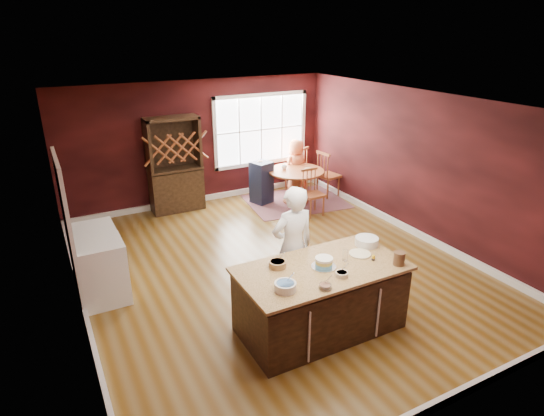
{
  "coord_description": "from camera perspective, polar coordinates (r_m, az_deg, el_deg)",
  "views": [
    {
      "loc": [
        -3.15,
        -5.88,
        3.74
      ],
      "look_at": [
        -0.03,
        0.03,
        1.05
      ],
      "focal_mm": 30.0,
      "sensor_mm": 36.0,
      "label": 1
    }
  ],
  "objects": [
    {
      "name": "bowl_blue",
      "position": [
        5.27,
        1.68,
        -9.82
      ],
      "size": [
        0.26,
        0.26,
        0.1
      ],
      "primitive_type": "cylinder",
      "color": "white",
      "rests_on": "kitchen_island"
    },
    {
      "name": "window",
      "position": [
        10.68,
        -1.41,
        9.8
      ],
      "size": [
        2.36,
        0.1,
        1.66
      ],
      "primitive_type": null,
      "color": "white",
      "rests_on": "room_shell"
    },
    {
      "name": "hutch",
      "position": [
        9.82,
        -12.1,
        5.3
      ],
      "size": [
        1.1,
        0.46,
        2.02
      ],
      "primitive_type": "cube",
      "color": "black",
      "rests_on": "ground"
    },
    {
      "name": "chair_south",
      "position": [
        9.53,
        5.21,
        1.94
      ],
      "size": [
        0.42,
        0.4,
        0.99
      ],
      "primitive_type": null,
      "rotation": [
        0.0,
        0.0,
        0.01
      ],
      "color": "brown",
      "rests_on": "ground"
    },
    {
      "name": "bowl_yellow",
      "position": [
        5.73,
        0.7,
        -7.06
      ],
      "size": [
        0.22,
        0.22,
        0.08
      ],
      "primitive_type": "cylinder",
      "color": "#8F5D3D",
      "rests_on": "kitchen_island"
    },
    {
      "name": "white_tub",
      "position": [
        6.41,
        11.8,
        -4.11
      ],
      "size": [
        0.32,
        0.32,
        0.11
      ],
      "primitive_type": "cylinder",
      "color": "white",
      "rests_on": "kitchen_island"
    },
    {
      "name": "doorway",
      "position": [
        7.02,
        -24.13,
        -2.85
      ],
      "size": [
        0.08,
        1.26,
        2.13
      ],
      "primitive_type": null,
      "color": "white",
      "rests_on": "room_shell"
    },
    {
      "name": "dryer",
      "position": [
        7.56,
        -21.22,
        -5.39
      ],
      "size": [
        0.63,
        0.61,
        0.92
      ],
      "primitive_type": "cube",
      "color": "white",
      "rests_on": "ground"
    },
    {
      "name": "rug",
      "position": [
        10.4,
        2.98,
        0.84
      ],
      "size": [
        2.32,
        1.9,
        0.01
      ],
      "primitive_type": "cube",
      "rotation": [
        0.0,
        0.0,
        -0.12
      ],
      "color": "brown",
      "rests_on": "ground"
    },
    {
      "name": "chair_east",
      "position": [
        10.66,
        7.11,
        4.33
      ],
      "size": [
        0.5,
        0.52,
        1.1
      ],
      "primitive_type": null,
      "rotation": [
        0.0,
        0.0,
        1.72
      ],
      "color": "brown",
      "rests_on": "ground"
    },
    {
      "name": "stoneware_crock",
      "position": [
        5.99,
        15.65,
        -6.11
      ],
      "size": [
        0.15,
        0.15,
        0.17
      ],
      "primitive_type": "cylinder",
      "color": "brown",
      "rests_on": "kitchen_island"
    },
    {
      "name": "kitchen_island",
      "position": [
        6.03,
        6.09,
        -11.38
      ],
      "size": [
        2.14,
        1.12,
        0.92
      ],
      "color": "black",
      "rests_on": "ground"
    },
    {
      "name": "baker",
      "position": [
        6.32,
        2.6,
        -4.91
      ],
      "size": [
        0.65,
        0.43,
        1.78
      ],
      "primitive_type": "imported",
      "rotation": [
        0.0,
        0.0,
        3.14
      ],
      "color": "white",
      "rests_on": "ground"
    },
    {
      "name": "chair_north",
      "position": [
        11.0,
        3.03,
        5.0
      ],
      "size": [
        0.6,
        0.6,
        1.09
      ],
      "primitive_type": null,
      "rotation": [
        0.0,
        0.0,
        3.61
      ],
      "color": "brown",
      "rests_on": "ground"
    },
    {
      "name": "table_plate",
      "position": [
        10.23,
        4.64,
        4.9
      ],
      "size": [
        0.2,
        0.2,
        0.02
      ],
      "primitive_type": "cylinder",
      "color": "beige",
      "rests_on": "dining_table"
    },
    {
      "name": "dinner_plate",
      "position": [
        6.15,
        10.97,
        -5.67
      ],
      "size": [
        0.29,
        0.29,
        0.02
      ],
      "primitive_type": "cylinder",
      "color": "#FCF8CE",
      "rests_on": "kitchen_island"
    },
    {
      "name": "high_chair",
      "position": [
        10.18,
        -1.33,
        3.33
      ],
      "size": [
        0.51,
        0.51,
        0.99
      ],
      "primitive_type": null,
      "rotation": [
        0.0,
        0.0,
        0.32
      ],
      "color": "black",
      "rests_on": "ground"
    },
    {
      "name": "toy_figurine",
      "position": [
        6.03,
        12.61,
        -6.1
      ],
      "size": [
        0.05,
        0.05,
        0.08
      ],
      "primitive_type": null,
      "color": "yellow",
      "rests_on": "kitchen_island"
    },
    {
      "name": "table_cup",
      "position": [
        10.19,
        1.52,
        5.14
      ],
      "size": [
        0.13,
        0.13,
        0.1
      ],
      "primitive_type": "imported",
      "rotation": [
        0.0,
        0.0,
        -0.03
      ],
      "color": "white",
      "rests_on": "dining_table"
    },
    {
      "name": "bowl_olive",
      "position": [
        5.6,
        8.74,
        -8.21
      ],
      "size": [
        0.16,
        0.16,
        0.06
      ],
      "primitive_type": "cylinder",
      "color": "beige",
      "rests_on": "kitchen_island"
    },
    {
      "name": "seated_woman",
      "position": [
        10.74,
        3.04,
        5.19
      ],
      "size": [
        0.71,
        0.54,
        1.31
      ],
      "primitive_type": "imported",
      "rotation": [
        0.0,
        0.0,
        3.35
      ],
      "color": "#E17546",
      "rests_on": "ground"
    },
    {
      "name": "dining_table",
      "position": [
        10.22,
        3.04,
        3.6
      ],
      "size": [
        1.24,
        1.24,
        0.75
      ],
      "color": "#925E34",
      "rests_on": "ground"
    },
    {
      "name": "layer_cake",
      "position": [
        5.76,
        6.53,
        -6.8
      ],
      "size": [
        0.32,
        0.32,
        0.13
      ],
      "primitive_type": null,
      "color": "white",
      "rests_on": "kitchen_island"
    },
    {
      "name": "drinking_glass",
      "position": [
        5.94,
        9.19,
        -5.86
      ],
      "size": [
        0.08,
        0.08,
        0.15
      ],
      "primitive_type": "cylinder",
      "color": "white",
      "rests_on": "kitchen_island"
    },
    {
      "name": "toddler",
      "position": [
        10.08,
        -1.63,
        5.02
      ],
      "size": [
        0.18,
        0.14,
        0.26
      ],
      "primitive_type": null,
      "color": "#8CA5BF",
      "rests_on": "high_chair"
    },
    {
      "name": "room_shell",
      "position": [
        7.08,
        0.31,
        2.21
      ],
      "size": [
        7.0,
        7.0,
        7.0
      ],
      "color": "brown",
      "rests_on": "ground"
    },
    {
      "name": "washer",
      "position": [
        6.99,
        -20.49,
        -7.53
      ],
      "size": [
        0.64,
        0.62,
        0.93
      ],
      "primitive_type": "cube",
      "color": "silver",
      "rests_on": "ground"
    },
    {
      "name": "bowl_pink",
      "position": [
        5.34,
        6.7,
        -9.78
      ],
      "size": [
        0.15,
        0.15,
        0.06
      ],
      "primitive_type": "cylinder",
      "color": "white",
      "rests_on": "kitchen_island"
    }
  ]
}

